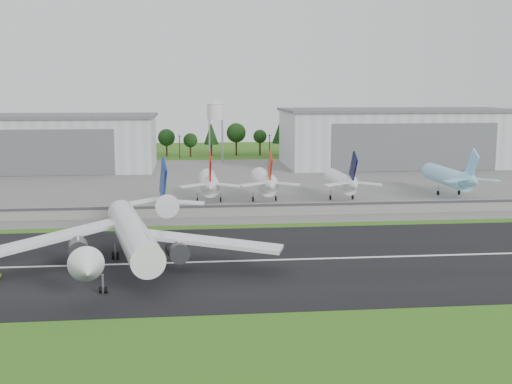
{
  "coord_description": "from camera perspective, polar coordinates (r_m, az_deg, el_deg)",
  "views": [
    {
      "loc": [
        -17.96,
        -112.24,
        33.46
      ],
      "look_at": [
        -1.75,
        40.0,
        9.0
      ],
      "focal_mm": 45.0,
      "sensor_mm": 36.0,
      "label": 1
    }
  ],
  "objects": [
    {
      "name": "utility_poles",
      "position": [
        314.54,
        -2.77,
        2.96
      ],
      "size": [
        230.0,
        3.0,
        12.0
      ],
      "primitive_type": null,
      "color": "black",
      "rests_on": "ground"
    },
    {
      "name": "runway",
      "position": [
        127.99,
        2.21,
        -6.06
      ],
      "size": [
        320.0,
        60.0,
        0.1
      ],
      "primitive_type": "cube",
      "color": "black",
      "rests_on": "ground"
    },
    {
      "name": "hangar_east",
      "position": [
        293.07,
        12.48,
        4.79
      ],
      "size": [
        102.0,
        47.0,
        25.2
      ],
      "color": "silver",
      "rests_on": "ground"
    },
    {
      "name": "blast_fence",
      "position": [
        171.14,
        0.05,
        -1.58
      ],
      "size": [
        240.0,
        0.61,
        3.5
      ],
      "color": "gray",
      "rests_on": "ground"
    },
    {
      "name": "runway_centerline",
      "position": [
        127.98,
        2.21,
        -6.04
      ],
      "size": [
        220.0,
        1.0,
        0.02
      ],
      "primitive_type": "cube",
      "color": "white",
      "rests_on": "runway"
    },
    {
      "name": "ground",
      "position": [
        118.49,
        2.91,
        -7.34
      ],
      "size": [
        600.0,
        600.0,
        0.0
      ],
      "primitive_type": "plane",
      "color": "#346718",
      "rests_on": "ground"
    },
    {
      "name": "apron",
      "position": [
        235.32,
        -1.64,
        0.91
      ],
      "size": [
        320.0,
        150.0,
        0.1
      ],
      "primitive_type": "cube",
      "color": "slate",
      "rests_on": "ground"
    },
    {
      "name": "hangar_west",
      "position": [
        284.86,
        -18.69,
        4.21
      ],
      "size": [
        97.0,
        44.0,
        23.2
      ],
      "color": "silver",
      "rests_on": "ground"
    },
    {
      "name": "treeline",
      "position": [
        329.44,
        -2.93,
        3.24
      ],
      "size": [
        320.0,
        16.0,
        22.0
      ],
      "primitive_type": null,
      "color": "black",
      "rests_on": "ground"
    },
    {
      "name": "parked_jet_skyblue",
      "position": [
        212.57,
        16.95,
        1.28
      ],
      "size": [
        7.36,
        37.29,
        16.64
      ],
      "color": "#8AD2EF",
      "rests_on": "ground"
    },
    {
      "name": "water_tower",
      "position": [
        297.66,
        -3.61,
        7.35
      ],
      "size": [
        8.4,
        8.4,
        29.4
      ],
      "color": "#99999E",
      "rests_on": "ground"
    },
    {
      "name": "main_airliner",
      "position": [
        125.6,
        -10.97,
        -4.24
      ],
      "size": [
        56.18,
        58.97,
        18.17
      ],
      "rotation": [
        0.0,
        0.0,
        3.34
      ],
      "color": "white",
      "rests_on": "runway"
    },
    {
      "name": "parked_jet_red_b",
      "position": [
        192.12,
        0.8,
        0.91
      ],
      "size": [
        7.36,
        31.29,
        16.68
      ],
      "color": "white",
      "rests_on": "ground"
    },
    {
      "name": "parked_jet_red_a",
      "position": [
        190.86,
        -4.2,
        0.8
      ],
      "size": [
        7.36,
        31.29,
        16.57
      ],
      "color": "silver",
      "rests_on": "ground"
    },
    {
      "name": "parked_jet_navy",
      "position": [
        196.38,
        7.74,
        0.92
      ],
      "size": [
        7.36,
        31.29,
        16.36
      ],
      "color": "white",
      "rests_on": "ground"
    }
  ]
}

